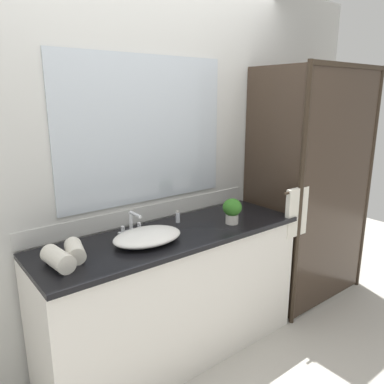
% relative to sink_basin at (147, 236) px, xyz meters
% --- Properties ---
extents(ground_plane, '(8.00, 8.00, 0.00)m').
position_rel_sink_basin_xyz_m(ground_plane, '(0.22, 0.03, -0.94)').
color(ground_plane, '#B7B2A8').
extents(wall_back_with_mirror, '(4.40, 0.06, 2.60)m').
position_rel_sink_basin_xyz_m(wall_back_with_mirror, '(0.22, 0.37, 0.37)').
color(wall_back_with_mirror, silver).
rests_on(wall_back_with_mirror, ground_plane).
extents(vanity_cabinet, '(1.80, 0.58, 0.90)m').
position_rel_sink_basin_xyz_m(vanity_cabinet, '(0.22, 0.04, -0.49)').
color(vanity_cabinet, silver).
rests_on(vanity_cabinet, ground_plane).
extents(shower_enclosure, '(1.20, 0.59, 2.00)m').
position_rel_sink_basin_xyz_m(shower_enclosure, '(1.49, -0.16, 0.09)').
color(shower_enclosure, '#2D2319').
rests_on(shower_enclosure, ground_plane).
extents(sink_basin, '(0.44, 0.31, 0.07)m').
position_rel_sink_basin_xyz_m(sink_basin, '(0.00, 0.00, 0.00)').
color(sink_basin, white).
rests_on(sink_basin, vanity_cabinet).
extents(faucet, '(0.17, 0.15, 0.15)m').
position_rel_sink_basin_xyz_m(faucet, '(0.00, 0.19, 0.01)').
color(faucet, silver).
rests_on(faucet, vanity_cabinet).
extents(potted_plant, '(0.13, 0.13, 0.18)m').
position_rel_sink_basin_xyz_m(potted_plant, '(0.64, -0.07, 0.06)').
color(potted_plant, beige).
rests_on(potted_plant, vanity_cabinet).
extents(amenity_bottle_conditioner, '(0.03, 0.03, 0.08)m').
position_rel_sink_basin_xyz_m(amenity_bottle_conditioner, '(0.36, 0.18, 0.00)').
color(amenity_bottle_conditioner, silver).
rests_on(amenity_bottle_conditioner, vanity_cabinet).
extents(amenity_bottle_lotion, '(0.03, 0.03, 0.10)m').
position_rel_sink_basin_xyz_m(amenity_bottle_lotion, '(0.85, 0.13, 0.01)').
color(amenity_bottle_lotion, silver).
rests_on(amenity_bottle_lotion, vanity_cabinet).
extents(rolled_towel_near_edge, '(0.12, 0.22, 0.10)m').
position_rel_sink_basin_xyz_m(rolled_towel_near_edge, '(-0.54, -0.02, 0.01)').
color(rolled_towel_near_edge, silver).
rests_on(rolled_towel_near_edge, vanity_cabinet).
extents(rolled_towel_middle, '(0.14, 0.21, 0.09)m').
position_rel_sink_basin_xyz_m(rolled_towel_middle, '(-0.43, 0.04, 0.01)').
color(rolled_towel_middle, silver).
rests_on(rolled_towel_middle, vanity_cabinet).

